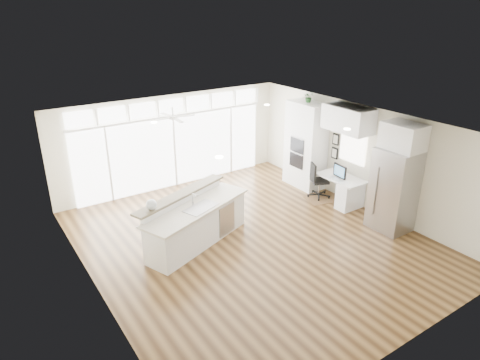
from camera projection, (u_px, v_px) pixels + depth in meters
floor at (252, 241)px, 9.85m from camera, size 7.00×8.00×0.02m
ceiling at (253, 127)px, 8.81m from camera, size 7.00×8.00×0.02m
wall_back at (173, 141)px, 12.39m from camera, size 7.00×0.04×2.70m
wall_front at (411, 277)px, 6.27m from camera, size 7.00×0.04×2.70m
wall_left at (91, 231)px, 7.52m from camera, size 0.04×8.00×2.70m
wall_right at (362, 157)px, 11.13m from camera, size 0.04×8.00×2.70m
glass_wall at (174, 152)px, 12.46m from camera, size 5.80×0.06×2.08m
transom_row at (171, 106)px, 11.95m from camera, size 5.90×0.06×0.40m
desk_window at (353, 147)px, 11.27m from camera, size 0.04×0.85×0.85m
ceiling_fan at (173, 114)px, 10.78m from camera, size 1.16×1.16×0.32m
recessed_lights at (248, 126)px, 8.97m from camera, size 3.40×3.00×0.02m
oven_cabinet at (306, 145)px, 12.38m from camera, size 0.64×1.20×2.50m
desk_nook at (340, 190)px, 11.55m from camera, size 0.72×1.30×0.76m
upper_cabinets at (348, 119)px, 10.81m from camera, size 0.64×1.30×0.64m
refrigerator at (394, 190)px, 10.03m from camera, size 0.76×0.90×2.00m
fridge_cabinet at (403, 136)px, 9.56m from camera, size 0.64×0.90×0.60m
framed_photos at (335, 146)px, 11.80m from camera, size 0.06×0.22×0.80m
kitchen_island at (197, 221)px, 9.55m from camera, size 3.01×2.00×1.12m
rug at (322, 199)px, 11.91m from camera, size 1.02×0.84×0.01m
office_chair at (320, 180)px, 11.88m from camera, size 0.67×0.65×0.99m
fishbowl at (151, 205)px, 8.79m from camera, size 0.30×0.30×0.22m
monitor at (340, 171)px, 11.28m from camera, size 0.13×0.47×0.39m
keyboard at (335, 179)px, 11.27m from camera, size 0.18×0.36×0.02m
potted_plant at (308, 98)px, 11.85m from camera, size 0.28×0.31×0.24m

